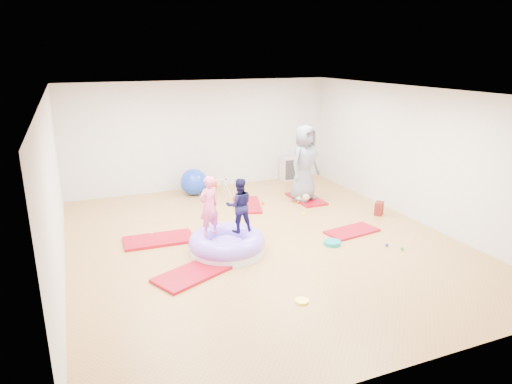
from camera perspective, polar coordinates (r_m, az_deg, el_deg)
name	(u,v)px	position (r m, az deg, el deg)	size (l,w,h in m)	color
room	(262,170)	(8.32, 0.78, 2.74)	(7.01, 8.01, 2.81)	#A5753B
gym_mat_front_left	(193,273)	(7.56, -7.87, -10.05)	(1.27, 0.64, 0.05)	#A70C18
gym_mat_mid_left	(159,240)	(8.96, -12.06, -5.84)	(1.31, 0.66, 0.05)	#A70C18
gym_mat_center_back	(247,205)	(10.74, -1.12, -1.61)	(1.20, 0.60, 0.05)	#A70C18
gym_mat_right	(352,231)	(9.38, 11.89, -4.82)	(1.07, 0.53, 0.04)	#A70C18
gym_mat_rear_right	(306,199)	(11.24, 6.27, -0.85)	(1.17, 0.58, 0.05)	#A70C18
inflatable_cushion	(227,244)	(8.23, -3.66, -6.52)	(1.37, 1.37, 0.43)	white
child_pink	(209,203)	(7.97, -5.92, -1.43)	(0.40, 0.26, 1.09)	#DE568A
child_navy	(239,203)	(8.12, -2.11, -1.35)	(0.48, 0.38, 1.00)	#0F0E34
adult_caregiver	(305,163)	(10.91, 6.08, 3.63)	(0.88, 0.57, 1.80)	slate
infant	(303,197)	(10.96, 5.93, -0.57)	(0.37, 0.37, 0.22)	silver
ball_pit_balls	(276,225)	(9.50, 2.52, -4.08)	(4.55, 3.45, 0.07)	#F52E0E
exercise_ball_blue	(194,182)	(11.60, -7.79, 1.25)	(0.67, 0.67, 0.67)	#163BBD
exercise_ball_orange	(210,184)	(11.93, -5.75, 0.99)	(0.36, 0.36, 0.36)	#DA4307
infant_play_gym	(217,186)	(11.34, -4.86, 0.81)	(0.59, 0.56, 0.45)	beige
cube_shelf	(292,168)	(12.95, 4.53, 2.96)	(0.65, 0.32, 0.65)	beige
balance_disc	(332,243)	(8.72, 9.52, -6.29)	(0.32, 0.32, 0.07)	#0A8B88
backpack	(379,208)	(10.48, 15.12, -2.00)	(0.25, 0.15, 0.29)	#AA1910
yellow_toy	(302,301)	(6.80, 5.75, -13.41)	(0.20, 0.20, 0.03)	#F6FF21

